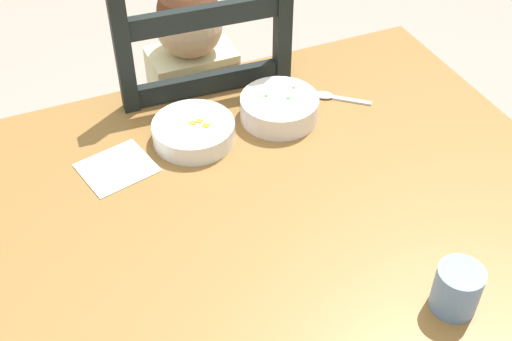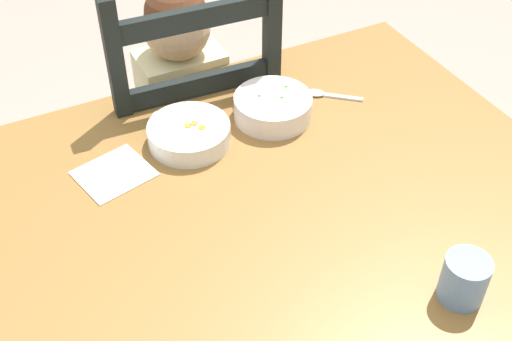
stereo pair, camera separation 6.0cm
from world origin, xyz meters
name	(u,v)px [view 2 (the right image)]	position (x,y,z in m)	size (l,w,h in m)	color
dining_table	(257,253)	(0.00, 0.00, 0.65)	(1.35, 1.07, 0.74)	olive
dining_chair	(189,145)	(0.08, 0.58, 0.47)	(0.44, 0.44, 1.03)	black
child_figure	(187,101)	(0.08, 0.58, 0.63)	(0.32, 0.31, 0.95)	beige
bowl_of_peas	(273,107)	(0.18, 0.29, 0.77)	(0.18, 0.18, 0.06)	white
bowl_of_carrots	(189,134)	(-0.02, 0.29, 0.76)	(0.18, 0.18, 0.05)	white
spoon	(324,94)	(0.33, 0.31, 0.74)	(0.12, 0.10, 0.01)	silver
drinking_cup	(464,279)	(0.23, -0.31, 0.78)	(0.08, 0.08, 0.09)	#688FCF
paper_napkin	(114,174)	(-0.21, 0.26, 0.74)	(0.14, 0.13, 0.00)	white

